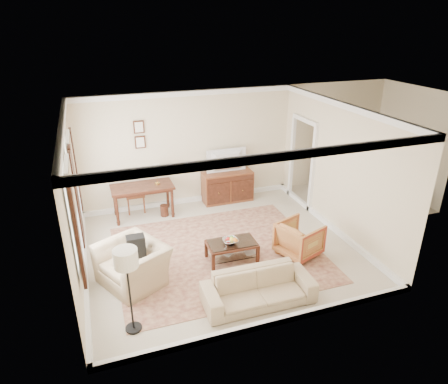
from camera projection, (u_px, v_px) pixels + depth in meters
room_shell at (219, 135)px, 7.46m from camera, size 5.51×5.01×2.91m
annex_bedroom at (365, 186)px, 10.66m from camera, size 3.00×2.70×2.90m
window_front at (74, 217)px, 6.41m from camera, size 0.12×1.56×1.80m
window_rear at (74, 181)px, 7.80m from camera, size 0.12×1.56×1.80m
doorway at (302, 164)px, 10.13m from camera, size 0.10×1.12×2.25m
rug at (218, 253)px, 8.27m from camera, size 4.15×3.56×0.01m
writing_desk at (142, 190)px, 9.55m from camera, size 1.47×0.73×0.80m
desk_chair at (134, 192)px, 9.88m from camera, size 0.53×0.53×1.05m
desk_lamp at (157, 174)px, 9.52m from camera, size 0.32×0.32×0.50m
framed_prints at (139, 134)px, 9.46m from camera, size 0.25×0.04×0.68m
sideboard at (227, 186)px, 10.50m from camera, size 1.31×0.50×0.80m
tv at (228, 154)px, 10.12m from camera, size 1.00×0.58×0.13m
coffee_table at (232, 247)px, 7.92m from camera, size 0.99×0.60×0.42m
fruit_bowl at (230, 240)px, 7.84m from camera, size 0.42×0.42×0.10m
book_a at (223, 254)px, 7.93m from camera, size 0.26×0.18×0.38m
book_b at (244, 251)px, 8.04m from camera, size 0.28×0.04×0.38m
striped_armchair at (299, 237)px, 8.09m from camera, size 0.94×0.97×0.79m
club_armchair at (132, 258)px, 7.19m from camera, size 1.21×1.38×1.02m
backpack at (136, 245)px, 7.13m from camera, size 0.35×0.39×0.40m
sofa at (259, 284)px, 6.72m from camera, size 1.91×0.60×0.74m
floor_lamp at (126, 264)px, 5.78m from camera, size 0.36×0.36×1.45m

